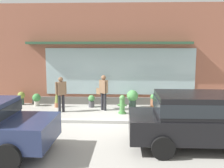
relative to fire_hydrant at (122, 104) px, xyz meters
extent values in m
plane|color=#9E9B93|center=(-0.68, -1.20, -0.40)|extent=(60.00, 60.00, 0.00)
cube|color=#B2B2AD|center=(-0.68, -1.40, -0.34)|extent=(14.00, 0.24, 0.12)
cube|color=#935642|center=(-0.68, 2.00, 2.07)|extent=(14.00, 0.36, 4.95)
cube|color=#9EB7BC|center=(-0.14, 1.80, 1.25)|extent=(7.37, 0.03, 2.29)
cube|color=#2D5138|center=(-0.68, 1.65, 2.64)|extent=(7.97, 0.56, 0.12)
cube|color=#605E59|center=(-0.68, 1.78, -0.22)|extent=(7.77, 0.20, 0.36)
cylinder|color=#4C8C47|center=(0.00, 0.00, -0.37)|extent=(0.34, 0.34, 0.06)
cylinder|color=#4C8C47|center=(0.00, 0.00, -0.06)|extent=(0.22, 0.22, 0.56)
sphere|color=#4C8C47|center=(0.00, 0.00, 0.29)|extent=(0.25, 0.25, 0.25)
cylinder|color=#4C8C47|center=(-0.15, 0.00, -0.03)|extent=(0.10, 0.09, 0.09)
cylinder|color=#4C8C47|center=(0.15, 0.00, -0.03)|extent=(0.10, 0.09, 0.09)
cylinder|color=#4C8C47|center=(0.00, -0.15, -0.03)|extent=(0.09, 0.10, 0.09)
cylinder|color=#232328|center=(-0.92, 0.60, 0.00)|extent=(0.12, 0.12, 0.79)
cylinder|color=#232328|center=(-0.78, 0.50, 0.00)|extent=(0.12, 0.12, 0.79)
cube|color=brown|center=(-0.85, 0.55, 0.69)|extent=(0.38, 0.35, 0.59)
sphere|color=brown|center=(-0.85, 0.55, 1.10)|extent=(0.21, 0.21, 0.21)
cylinder|color=brown|center=(-1.02, 0.68, 0.70)|extent=(0.08, 0.08, 0.56)
cylinder|color=brown|center=(-0.68, 0.43, 0.70)|extent=(0.08, 0.08, 0.56)
cube|color=#846647|center=(-1.08, 0.75, 0.44)|extent=(0.25, 0.22, 0.28)
cylinder|color=#232328|center=(-2.76, 0.11, -0.02)|extent=(0.12, 0.12, 0.77)
cylinder|color=#232328|center=(-2.62, 0.21, -0.02)|extent=(0.12, 0.12, 0.77)
cube|color=brown|center=(-2.69, 0.16, 0.66)|extent=(0.39, 0.36, 0.58)
sphere|color=brown|center=(-2.69, 0.16, 1.06)|extent=(0.21, 0.21, 0.21)
cylinder|color=brown|center=(-2.87, 0.03, 0.67)|extent=(0.08, 0.08, 0.55)
cylinder|color=brown|center=(-2.51, 0.29, 0.67)|extent=(0.08, 0.08, 0.55)
cube|color=black|center=(2.45, -3.65, 0.23)|extent=(4.46, 1.72, 0.65)
cube|color=black|center=(2.23, -3.65, 0.84)|extent=(2.45, 1.58, 0.65)
cube|color=#1E2328|center=(2.23, -3.65, 0.84)|extent=(2.50, 1.60, 0.36)
cylinder|color=black|center=(1.07, -2.77, -0.09)|extent=(0.61, 0.18, 0.61)
cylinder|color=black|center=(1.07, -4.53, -0.09)|extent=(0.61, 0.18, 0.61)
cylinder|color=black|center=(-2.61, -3.47, -0.07)|extent=(0.66, 0.19, 0.66)
cylinder|color=black|center=(-2.64, -5.28, -0.07)|extent=(0.66, 0.19, 0.66)
cylinder|color=#9E6042|center=(1.49, 1.36, -0.21)|extent=(0.26, 0.26, 0.38)
sphere|color=#4C934C|center=(1.49, 1.36, 0.07)|extent=(0.28, 0.28, 0.28)
sphere|color=orange|center=(1.45, 1.40, 0.11)|extent=(0.07, 0.07, 0.07)
sphere|color=white|center=(1.48, 1.28, 0.11)|extent=(0.07, 0.07, 0.07)
cylinder|color=#33473D|center=(0.48, 1.05, -0.22)|extent=(0.34, 0.34, 0.36)
sphere|color=#4C934C|center=(0.48, 1.05, 0.19)|extent=(0.53, 0.53, 0.53)
cylinder|color=#B7B2A3|center=(-4.19, 1.28, -0.28)|extent=(0.26, 0.26, 0.24)
sphere|color=#3D8442|center=(-4.19, 1.28, 0.01)|extent=(0.40, 0.40, 0.40)
cylinder|color=#4C4C51|center=(-1.48, 1.13, -0.26)|extent=(0.27, 0.27, 0.29)
sphere|color=#4C934C|center=(-1.48, 1.13, 0.02)|extent=(0.31, 0.31, 0.31)
cylinder|color=#33473D|center=(-5.03, 1.50, -0.24)|extent=(0.24, 0.24, 0.32)
sphere|color=olive|center=(-5.03, 1.50, 0.07)|extent=(0.36, 0.36, 0.36)
cylinder|color=#9E6042|center=(3.27, 1.08, -0.30)|extent=(0.51, 0.51, 0.21)
cone|color=#23562D|center=(3.27, 1.08, 0.07)|extent=(0.46, 0.46, 0.52)
cylinder|color=#9E6042|center=(-3.11, 1.05, -0.29)|extent=(0.25, 0.25, 0.23)
cone|color=olive|center=(-3.11, 1.05, 0.22)|extent=(0.23, 0.23, 0.78)
camera|label=1|loc=(0.04, -10.87, 2.50)|focal=41.34mm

